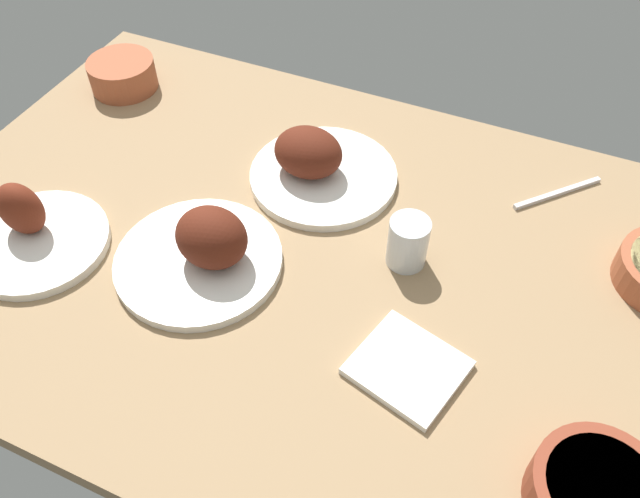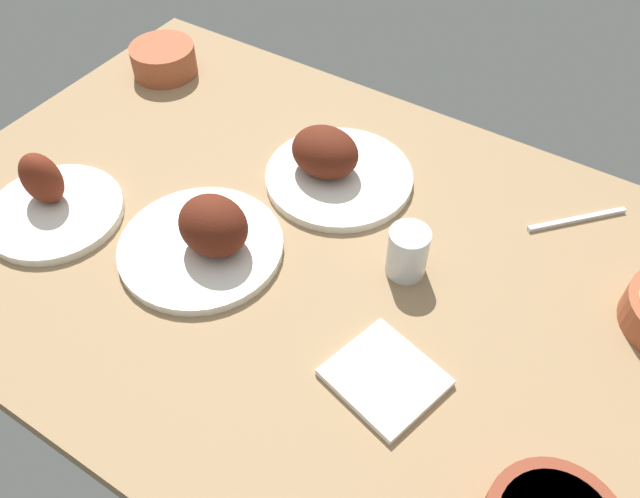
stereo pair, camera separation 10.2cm
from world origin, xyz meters
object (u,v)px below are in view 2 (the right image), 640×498
at_px(plate_near_viewer, 332,165).
at_px(water_tumbler, 408,252).
at_px(bowl_potatoes, 163,58).
at_px(fork_loose, 577,219).
at_px(plate_center_main, 207,237).
at_px(plate_far_side, 50,201).
at_px(folded_napkin, 385,377).

xyz_separation_m(plate_near_viewer, water_tumbler, (-0.21, 0.12, 0.01)).
height_order(bowl_potatoes, fork_loose, bowl_potatoes).
relative_size(plate_center_main, plate_near_viewer, 1.01).
xyz_separation_m(plate_far_side, bowl_potatoes, (0.12, -0.42, 0.01)).
xyz_separation_m(plate_near_viewer, fork_loose, (-0.41, -0.13, -0.03)).
distance_m(bowl_potatoes, folded_napkin, 0.86).
distance_m(plate_center_main, plate_far_side, 0.29).
bearing_deg(bowl_potatoes, plate_far_side, 106.27).
height_order(plate_near_viewer, folded_napkin, plate_near_viewer).
bearing_deg(plate_far_side, water_tumbler, -159.87).
relative_size(plate_near_viewer, folded_napkin, 1.86).
height_order(plate_near_viewer, plate_far_side, plate_far_side).
bearing_deg(water_tumbler, plate_far_side, 20.13).
bearing_deg(plate_center_main, fork_loose, -141.20).
bearing_deg(plate_near_viewer, folded_napkin, 131.82).
xyz_separation_m(plate_far_side, folded_napkin, (-0.63, -0.02, -0.02)).
relative_size(plate_near_viewer, water_tumbler, 3.09).
distance_m(plate_near_viewer, plate_far_side, 0.48).
bearing_deg(plate_center_main, folded_napkin, 171.11).
bearing_deg(fork_loose, water_tumbler, -175.04).
bearing_deg(bowl_potatoes, fork_loose, -177.72).
relative_size(plate_center_main, folded_napkin, 1.87).
bearing_deg(fork_loose, folded_napkin, -153.33).
bearing_deg(water_tumbler, folded_napkin, 109.58).
distance_m(bowl_potatoes, fork_loose, 0.89).
bearing_deg(bowl_potatoes, folded_napkin, 151.78).
distance_m(plate_near_viewer, folded_napkin, 0.42).
bearing_deg(plate_near_viewer, plate_far_side, 42.67).
distance_m(water_tumbler, folded_napkin, 0.21).
relative_size(plate_near_viewer, plate_far_side, 1.15).
xyz_separation_m(plate_center_main, water_tumbler, (-0.29, -0.14, 0.01)).
distance_m(plate_center_main, plate_near_viewer, 0.27).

